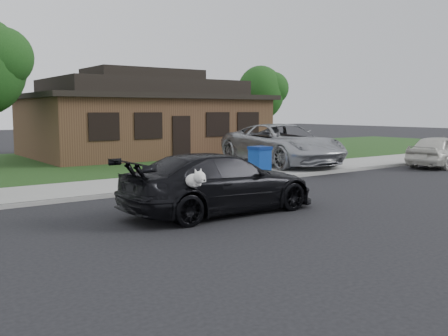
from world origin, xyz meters
TOP-DOWN VIEW (x-y plane):
  - ground at (0.00, 0.00)m, footprint 120.00×120.00m
  - sidewalk at (0.00, 5.00)m, footprint 60.00×3.00m
  - curb at (0.00, 3.50)m, footprint 60.00×0.12m
  - lawn at (0.00, 13.00)m, footprint 60.00×13.00m
  - driveway at (6.00, 10.00)m, footprint 4.50×13.00m
  - sedan at (-1.57, -0.15)m, footprint 5.16×2.43m
  - minivan at (6.46, 6.37)m, footprint 3.67×6.79m
  - white_compact at (12.47, 2.30)m, footprint 4.44×2.27m
  - recycling_bin at (3.07, 3.84)m, footprint 0.69×0.73m
  - house at (4.00, 15.00)m, footprint 12.60×8.60m
  - tree_1 at (12.14, 14.40)m, footprint 3.15×3.00m

SIDE VIEW (x-z plane):
  - ground at x=0.00m, z-range 0.00..0.00m
  - sidewalk at x=0.00m, z-range 0.00..0.12m
  - curb at x=0.00m, z-range 0.00..0.12m
  - lawn at x=0.00m, z-range 0.00..0.13m
  - driveway at x=6.00m, z-range 0.00..0.14m
  - recycling_bin at x=3.07m, z-range 0.13..1.24m
  - white_compact at x=12.47m, z-range 0.00..1.45m
  - sedan at x=-1.57m, z-range 0.00..1.50m
  - minivan at x=6.46m, z-range 0.14..1.95m
  - house at x=4.00m, z-range -0.19..4.46m
  - tree_1 at x=12.14m, z-range 1.09..6.34m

